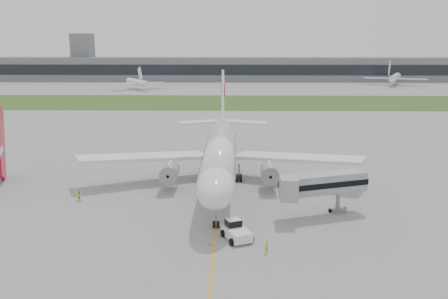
{
  "coord_description": "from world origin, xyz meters",
  "views": [
    {
      "loc": [
        2.23,
        -75.92,
        23.67
      ],
      "look_at": [
        0.7,
        2.0,
        6.65
      ],
      "focal_mm": 40.0,
      "sensor_mm": 36.0,
      "label": 1
    }
  ],
  "objects_px": {
    "pushback_tug": "(236,231)",
    "airliner": "(220,152)",
    "ground_crew_near": "(266,247)",
    "jet_bridge": "(319,185)"
  },
  "relations": [
    {
      "from": "jet_bridge",
      "to": "airliner",
      "type": "bearing_deg",
      "value": 112.87
    },
    {
      "from": "ground_crew_near",
      "to": "jet_bridge",
      "type": "bearing_deg",
      "value": -157.08
    },
    {
      "from": "pushback_tug",
      "to": "airliner",
      "type": "bearing_deg",
      "value": 73.54
    },
    {
      "from": "airliner",
      "to": "jet_bridge",
      "type": "distance_m",
      "value": 20.62
    },
    {
      "from": "airliner",
      "to": "ground_crew_near",
      "type": "distance_m",
      "value": 28.92
    },
    {
      "from": "ground_crew_near",
      "to": "airliner",
      "type": "bearing_deg",
      "value": -113.03
    },
    {
      "from": "ground_crew_near",
      "to": "pushback_tug",
      "type": "bearing_deg",
      "value": -87.17
    },
    {
      "from": "airliner",
      "to": "pushback_tug",
      "type": "height_order",
      "value": "airliner"
    },
    {
      "from": "airliner",
      "to": "pushback_tug",
      "type": "xyz_separation_m",
      "value": [
        2.57,
        -23.49,
        -4.65
      ]
    },
    {
      "from": "airliner",
      "to": "ground_crew_near",
      "type": "height_order",
      "value": "airliner"
    }
  ]
}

